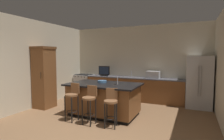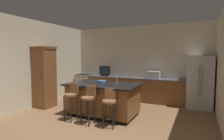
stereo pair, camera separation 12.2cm
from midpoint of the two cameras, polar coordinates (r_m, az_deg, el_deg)
name	(u,v)px [view 2 (the right image)]	position (r m, az deg, el deg)	size (l,w,h in m)	color
ground_plane	(79,138)	(4.18, -9.33, -20.42)	(16.29, 16.29, 0.00)	brown
wall_back	(138,63)	(7.51, 8.54, 2.33)	(6.05, 0.12, 2.96)	beige
wall_left	(49,63)	(7.18, -18.79, 2.04)	(0.12, 4.47, 2.96)	beige
counter_back	(134,89)	(7.27, 7.31, -5.85)	(3.87, 0.62, 0.91)	brown
kitchen_island	(103,99)	(5.45, -2.14, -9.06)	(2.11, 1.28, 0.94)	black
refrigerator	(200,82)	(6.77, 26.37, -3.43)	(0.81, 0.82, 1.76)	#B7BABF
range_oven	(85,85)	(8.27, -8.14, -4.55)	(0.74, 0.63, 0.93)	#B7BABF
cabinet_tower	(44,76)	(6.54, -19.98, -1.78)	(0.60, 0.63, 2.06)	brown
microwave	(153,75)	(6.99, 13.40, -1.49)	(0.48, 0.36, 0.27)	#B7BABF
tv_monitor	(105,71)	(7.62, -1.84, -0.44)	(0.49, 0.16, 0.42)	black
sink_faucet_back	(132,74)	(7.32, 6.77, -1.24)	(0.02, 0.02, 0.24)	#B2B2B7
sink_faucet_island	(117,81)	(5.16, 2.18, -3.39)	(0.02, 0.02, 0.22)	#B2B2B7
bar_stool_left	(71,98)	(5.07, -11.95, -8.64)	(0.34, 0.35, 1.01)	brown
bar_stool_center	(88,101)	(4.75, -6.67, -9.70)	(0.34, 0.35, 0.99)	brown
bar_stool_right	(110,104)	(4.53, -0.01, -10.75)	(0.35, 0.37, 0.95)	brown
fruit_bowl	(102,81)	(5.56, -2.65, -3.63)	(0.27, 0.27, 0.06)	#3F668C
cell_phone	(114,84)	(5.21, 1.37, -4.48)	(0.07, 0.15, 0.01)	black
tv_remote	(100,82)	(5.66, -3.32, -3.71)	(0.04, 0.17, 0.02)	black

